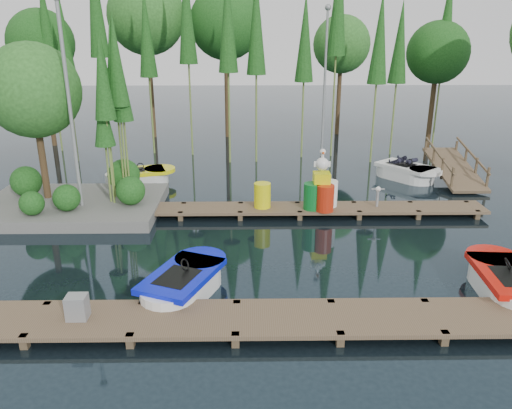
{
  "coord_description": "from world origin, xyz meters",
  "views": [
    {
      "loc": [
        0.3,
        -13.83,
        6.16
      ],
      "look_at": [
        0.5,
        0.5,
        1.1
      ],
      "focal_mm": 35.0,
      "sensor_mm": 36.0,
      "label": 1
    }
  ],
  "objects_px": {
    "utility_cabinet": "(77,307)",
    "drum_cluster": "(322,191)",
    "yellow_barrel": "(262,195)",
    "boat_red": "(506,283)",
    "island": "(56,121)",
    "boat_blue": "(184,284)",
    "boat_yellow_far": "(138,177)"
  },
  "relations": [
    {
      "from": "boat_blue",
      "to": "yellow_barrel",
      "type": "height_order",
      "value": "yellow_barrel"
    },
    {
      "from": "island",
      "to": "yellow_barrel",
      "type": "relative_size",
      "value": 7.82
    },
    {
      "from": "island",
      "to": "boat_yellow_far",
      "type": "height_order",
      "value": "island"
    },
    {
      "from": "island",
      "to": "boat_red",
      "type": "height_order",
      "value": "island"
    },
    {
      "from": "boat_red",
      "to": "utility_cabinet",
      "type": "bearing_deg",
      "value": -167.5
    },
    {
      "from": "island",
      "to": "yellow_barrel",
      "type": "distance_m",
      "value": 7.5
    },
    {
      "from": "island",
      "to": "drum_cluster",
      "type": "relative_size",
      "value": 3.23
    },
    {
      "from": "boat_blue",
      "to": "boat_red",
      "type": "height_order",
      "value": "boat_red"
    },
    {
      "from": "boat_red",
      "to": "yellow_barrel",
      "type": "bearing_deg",
      "value": 140.56
    },
    {
      "from": "boat_yellow_far",
      "to": "utility_cabinet",
      "type": "height_order",
      "value": "boat_yellow_far"
    },
    {
      "from": "yellow_barrel",
      "to": "utility_cabinet",
      "type": "bearing_deg",
      "value": -120.55
    },
    {
      "from": "yellow_barrel",
      "to": "drum_cluster",
      "type": "distance_m",
      "value": 2.05
    },
    {
      "from": "boat_red",
      "to": "yellow_barrel",
      "type": "distance_m",
      "value": 8.07
    },
    {
      "from": "boat_red",
      "to": "drum_cluster",
      "type": "distance_m",
      "value": 6.64
    },
    {
      "from": "utility_cabinet",
      "to": "drum_cluster",
      "type": "xyz_separation_m",
      "value": [
        6.17,
        6.84,
        0.35
      ]
    },
    {
      "from": "boat_yellow_far",
      "to": "utility_cabinet",
      "type": "distance_m",
      "value": 10.86
    },
    {
      "from": "island",
      "to": "drum_cluster",
      "type": "xyz_separation_m",
      "value": [
        9.08,
        -0.95,
        -2.27
      ]
    },
    {
      "from": "boat_red",
      "to": "yellow_barrel",
      "type": "height_order",
      "value": "yellow_barrel"
    },
    {
      "from": "utility_cabinet",
      "to": "drum_cluster",
      "type": "relative_size",
      "value": 0.26
    },
    {
      "from": "island",
      "to": "boat_red",
      "type": "bearing_deg",
      "value": -26.36
    },
    {
      "from": "yellow_barrel",
      "to": "drum_cluster",
      "type": "height_order",
      "value": "drum_cluster"
    },
    {
      "from": "yellow_barrel",
      "to": "boat_red",
      "type": "bearing_deg",
      "value": -43.83
    },
    {
      "from": "yellow_barrel",
      "to": "drum_cluster",
      "type": "relative_size",
      "value": 0.41
    },
    {
      "from": "boat_red",
      "to": "boat_yellow_far",
      "type": "height_order",
      "value": "boat_yellow_far"
    },
    {
      "from": "drum_cluster",
      "to": "boat_blue",
      "type": "bearing_deg",
      "value": -127.53
    },
    {
      "from": "boat_yellow_far",
      "to": "yellow_barrel",
      "type": "relative_size",
      "value": 3.65
    },
    {
      "from": "boat_blue",
      "to": "boat_red",
      "type": "bearing_deg",
      "value": 21.94
    },
    {
      "from": "island",
      "to": "boat_red",
      "type": "xyz_separation_m",
      "value": [
        12.86,
        -6.37,
        -2.89
      ]
    },
    {
      "from": "island",
      "to": "drum_cluster",
      "type": "height_order",
      "value": "island"
    },
    {
      "from": "island",
      "to": "boat_blue",
      "type": "height_order",
      "value": "island"
    },
    {
      "from": "utility_cabinet",
      "to": "island",
      "type": "bearing_deg",
      "value": 110.52
    },
    {
      "from": "boat_blue",
      "to": "boat_yellow_far",
      "type": "xyz_separation_m",
      "value": [
        -3.04,
        9.31,
        0.02
      ]
    }
  ]
}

